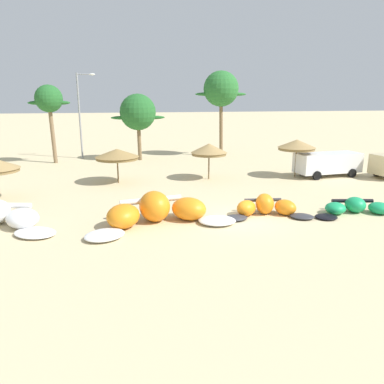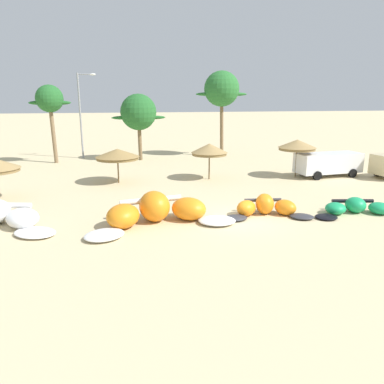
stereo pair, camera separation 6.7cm
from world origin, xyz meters
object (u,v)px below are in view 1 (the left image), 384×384
Objects in this scene: kite_center at (357,208)px; beach_umbrella_outermost at (297,145)px; palm_center_left at (221,89)px; lamppost_west_center at (81,111)px; beach_umbrella_middle at (117,154)px; parked_car_second at (326,163)px; kite_left at (157,212)px; beach_umbrella_near_palms at (209,149)px; kite_left_of_center at (266,207)px; palm_left_of_gap at (138,113)px; palm_left at (49,100)px.

beach_umbrella_outermost is (0.98, 9.68, 2.20)m from kite_center.
lamppost_west_center is (-14.02, 1.19, -2.09)m from palm_center_left.
beach_umbrella_middle reaches higher than parked_car_second.
kite_center is 10.04m from parked_car_second.
beach_umbrella_middle is 12.95m from lamppost_west_center.
beach_umbrella_near_palms reaches higher than kite_left.
beach_umbrella_near_palms reaches higher than parked_car_second.
lamppost_west_center is (-17.13, 12.58, 2.20)m from beach_umbrella_outermost.
kite_left_of_center is at bearing -62.59° from lamppost_west_center.
kite_left_of_center is at bearing -50.37° from beach_umbrella_middle.
parked_car_second is 0.61× the size of palm_center_left.
palm_center_left is at bearing 67.22° from kite_left.
beach_umbrella_middle is 1.15× the size of beach_umbrella_near_palms.
beach_umbrella_middle is 1.09× the size of beach_umbrella_outermost.
kite_left is 1.44× the size of parked_car_second.
palm_left_of_gap is (0.16, 19.65, 4.03)m from kite_left.
kite_left_of_center is 0.77× the size of palm_left_of_gap.
kite_left is at bearing -112.78° from palm_center_left.
palm_center_left reaches higher than lamppost_west_center.
kite_left_of_center is 1.68× the size of beach_umbrella_outermost.
beach_umbrella_near_palms is at bearing 175.82° from parked_car_second.
palm_left is (-19.67, 10.18, 3.28)m from beach_umbrella_outermost.
kite_center is at bearing -110.11° from parked_car_second.
kite_left_of_center is at bearing -54.38° from palm_left.
lamppost_west_center reaches higher than parked_car_second.
kite_center is 27.82m from palm_left.
kite_center is 27.85m from lamppost_west_center.
kite_left is at bearing -177.33° from kite_left_of_center.
palm_center_left is (8.67, 20.66, 6.22)m from kite_left.
lamppost_west_center is at bearing 130.11° from beach_umbrella_near_palms.
parked_car_second is at bearing 46.06° from kite_left_of_center.
beach_umbrella_middle is 0.38× the size of lamppost_west_center.
beach_umbrella_middle is at bearing -74.29° from lamppost_west_center.
palm_left is at bearing 121.37° from beach_umbrella_middle.
kite_center is 1.66× the size of beach_umbrella_middle.
beach_umbrella_outermost is 12.56m from palm_center_left.
beach_umbrella_middle is 0.44× the size of palm_left.
parked_car_second is 24.93m from palm_left.
kite_left_of_center is at bearing -84.31° from beach_umbrella_near_palms.
palm_left_of_gap is 8.85m from palm_center_left.
palm_left is at bearing 142.65° from beach_umbrella_near_palms.
beach_umbrella_outermost is (6.88, -0.41, 0.23)m from beach_umbrella_near_palms.
beach_umbrella_middle is 15.99m from palm_center_left.
kite_center is at bearing -59.68° from beach_umbrella_near_palms.
kite_left_of_center is 0.68× the size of palm_left.
beach_umbrella_middle is 0.50× the size of palm_left_of_gap.
kite_left is 1.20× the size of palm_left_of_gap.
lamppost_west_center is (-19.60, 12.85, 3.63)m from parked_car_second.
kite_left is at bearing -78.79° from beach_umbrella_middle.
parked_car_second is at bearing 32.26° from kite_left.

